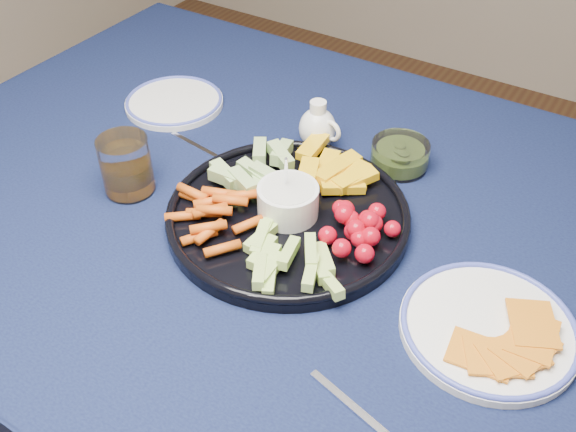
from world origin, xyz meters
The scene contains 9 objects.
dining_table centered at (0.00, 0.00, 0.66)m, with size 1.67×1.07×0.75m.
crudite_platter centered at (-0.06, -0.04, 0.77)m, with size 0.40×0.40×0.13m.
creamer_pitcher centered at (-0.13, 0.17, 0.79)m, with size 0.09×0.07×0.10m.
pickle_bowl centered at (0.03, 0.20, 0.77)m, with size 0.10×0.10×0.05m.
cheese_plate centered at (0.29, -0.09, 0.76)m, with size 0.24×0.24×0.03m.
juice_tumbler centered at (-0.34, -0.11, 0.79)m, with size 0.09×0.09×0.10m.
fork_left centered at (-0.30, 0.05, 0.75)m, with size 0.15×0.04×0.00m.
fork_right centered at (0.22, -0.30, 0.75)m, with size 0.17×0.06×0.00m.
side_plate_extra centered at (-0.45, 0.15, 0.75)m, with size 0.20×0.20×0.02m.
Camera 1 is at (0.36, -0.70, 1.44)m, focal length 40.00 mm.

